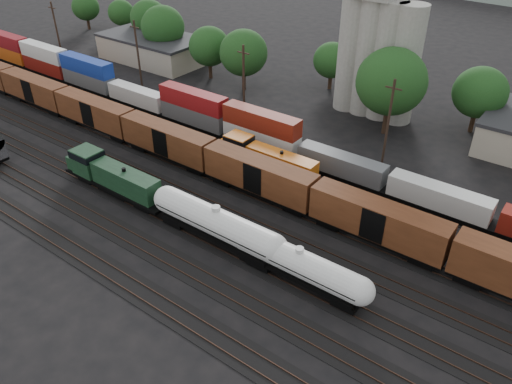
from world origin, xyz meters
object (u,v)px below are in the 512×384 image
Objects in this scene: tank_car_a at (217,223)px; green_locomotive at (110,175)px; grain_silo at (378,45)px; orange_locomotive at (264,158)px.

green_locomotive is at bearing 180.00° from tank_car_a.
green_locomotive is 0.57× the size of grain_silo.
tank_car_a is 1.07× the size of orange_locomotive.
green_locomotive is 17.16m from tank_car_a.
tank_car_a is at bearing -72.63° from orange_locomotive.
orange_locomotive is at bearing 107.37° from tank_car_a.
grain_silo is (-1.90, 41.00, 8.53)m from tank_car_a.
orange_locomotive is 0.57× the size of grain_silo.
green_locomotive is 0.95× the size of tank_car_a.
tank_car_a reaches higher than orange_locomotive.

